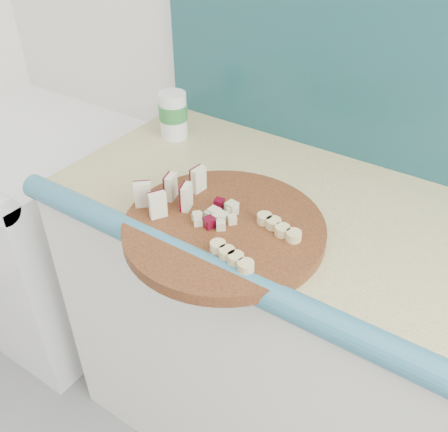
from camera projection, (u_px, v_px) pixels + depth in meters
porcelain_fixture at (49, 225)px, 1.95m from camera, size 0.70×0.72×0.84m
cutting_board at (224, 228)px, 1.08m from camera, size 0.53×0.53×0.03m
apple_wedges at (171, 192)px, 1.12m from camera, size 0.12×0.17×0.06m
apple_chunks at (215, 214)px, 1.08m from camera, size 0.07×0.07×0.02m
banana_slices at (256, 240)px, 1.01m from camera, size 0.14×0.18×0.02m
canister at (173, 114)px, 1.42m from camera, size 0.08×0.08×0.13m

